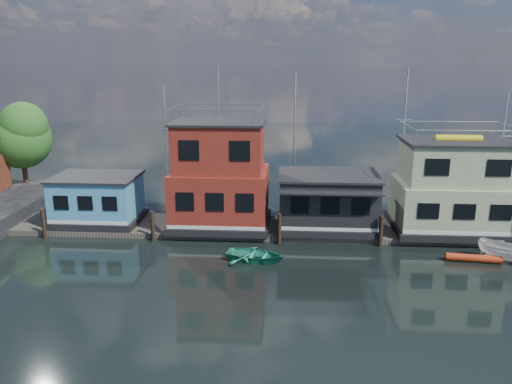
# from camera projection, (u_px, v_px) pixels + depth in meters

# --- Properties ---
(ground) EXTENTS (160.00, 160.00, 0.00)m
(ground) POSITION_uv_depth(u_px,v_px,m) (352.00, 308.00, 25.96)
(ground) COLOR black
(ground) RESTS_ON ground
(dock) EXTENTS (48.00, 5.00, 0.40)m
(dock) POSITION_uv_depth(u_px,v_px,m) (333.00, 229.00, 37.48)
(dock) COLOR #595147
(dock) RESTS_ON ground
(houseboat_blue) EXTENTS (6.40, 4.90, 3.66)m
(houseboat_blue) POSITION_uv_depth(u_px,v_px,m) (98.00, 199.00, 38.17)
(houseboat_blue) COLOR black
(houseboat_blue) RESTS_ON dock
(houseboat_red) EXTENTS (7.40, 5.90, 11.86)m
(houseboat_red) POSITION_uv_depth(u_px,v_px,m) (220.00, 177.00, 37.05)
(houseboat_red) COLOR black
(houseboat_red) RESTS_ON dock
(houseboat_dark) EXTENTS (7.40, 6.10, 4.06)m
(houseboat_dark) POSITION_uv_depth(u_px,v_px,m) (328.00, 201.00, 36.93)
(houseboat_dark) COLOR black
(houseboat_dark) RESTS_ON dock
(houseboat_green) EXTENTS (8.40, 5.90, 7.03)m
(houseboat_green) POSITION_uv_depth(u_px,v_px,m) (453.00, 188.00, 36.06)
(houseboat_green) COLOR black
(houseboat_green) RESTS_ON dock
(pilings) EXTENTS (42.28, 0.28, 2.20)m
(pilings) POSITION_uv_depth(u_px,v_px,m) (332.00, 230.00, 34.57)
(pilings) COLOR #2D2116
(pilings) RESTS_ON ground
(background_masts) EXTENTS (36.40, 0.16, 12.00)m
(background_masts) POSITION_uv_depth(u_px,v_px,m) (387.00, 146.00, 41.58)
(background_masts) COLOR silver
(background_masts) RESTS_ON ground
(motorboat) EXTENTS (4.02, 2.89, 1.46)m
(motorboat) POSITION_uv_depth(u_px,v_px,m) (509.00, 252.00, 31.68)
(motorboat) COLOR white
(motorboat) RESTS_ON ground
(red_kayak) EXTENTS (3.44, 0.90, 0.50)m
(red_kayak) POSITION_uv_depth(u_px,v_px,m) (474.00, 258.00, 31.90)
(red_kayak) COLOR #BA3113
(red_kayak) RESTS_ON ground
(dinghy_teal) EXTENTS (4.27, 3.42, 0.79)m
(dinghy_teal) POSITION_uv_depth(u_px,v_px,m) (255.00, 255.00, 32.04)
(dinghy_teal) COLOR #289473
(dinghy_teal) RESTS_ON ground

